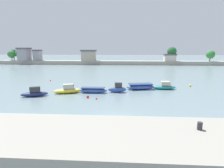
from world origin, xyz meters
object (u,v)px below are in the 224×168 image
(moored_boat_1, at_px, (68,90))
(moored_boat_3, at_px, (117,89))
(mooring_buoy_2, at_px, (64,84))
(mooring_buoy_4, at_px, (96,99))
(mooring_buoy_0, at_px, (190,85))
(mooring_bollard, at_px, (200,126))
(moored_boat_2, at_px, (93,90))
(moored_boat_4, at_px, (140,87))
(mooring_buoy_1, at_px, (88,97))
(moored_boat_0, at_px, (35,93))
(moored_boat_5, at_px, (164,86))
(mooring_buoy_3, at_px, (50,80))

(moored_boat_1, height_order, moored_boat_3, moored_boat_3)
(mooring_buoy_2, distance_m, mooring_buoy_4, 13.78)
(mooring_buoy_0, bearing_deg, mooring_bollard, -108.37)
(mooring_buoy_4, bearing_deg, mooring_buoy_0, 31.26)
(moored_boat_2, relative_size, mooring_buoy_2, 19.73)
(moored_boat_4, height_order, mooring_buoy_1, moored_boat_4)
(mooring_buoy_0, xyz_separation_m, mooring_buoy_2, (-26.51, -0.10, -0.08))
(moored_boat_0, distance_m, mooring_buoy_0, 29.96)
(moored_boat_5, distance_m, mooring_buoy_0, 6.62)
(moored_boat_2, bearing_deg, moored_boat_1, -172.61)
(moored_boat_3, height_order, mooring_buoy_2, moored_boat_3)
(mooring_buoy_3, bearing_deg, moored_boat_0, -77.59)
(mooring_buoy_3, bearing_deg, moored_boat_4, -20.98)
(moored_boat_1, xyz_separation_m, moored_boat_3, (8.75, 1.12, 0.11))
(moored_boat_2, relative_size, moored_boat_3, 1.52)
(moored_boat_0, height_order, moored_boat_4, moored_boat_0)
(moored_boat_3, xyz_separation_m, mooring_buoy_3, (-16.66, 10.79, -0.54))
(moored_boat_4, xyz_separation_m, moored_boat_5, (4.54, 0.49, 0.01))
(moored_boat_5, xyz_separation_m, mooring_buoy_4, (-11.97, -8.07, -0.42))
(moored_boat_2, height_order, mooring_buoy_4, moored_boat_2)
(moored_boat_1, distance_m, mooring_buoy_3, 14.30)
(moored_boat_0, distance_m, mooring_buoy_3, 14.87)
(mooring_buoy_4, bearing_deg, moored_boat_5, 34.00)
(moored_boat_0, xyz_separation_m, moored_boat_3, (13.46, 3.73, 0.13))
(moored_boat_3, height_order, moored_boat_5, moored_boat_3)
(moored_boat_0, distance_m, mooring_buoy_4, 10.43)
(moored_boat_1, relative_size, mooring_buoy_2, 19.33)
(moored_boat_3, bearing_deg, moored_boat_5, 12.61)
(moored_boat_3, distance_m, mooring_buoy_2, 13.10)
(mooring_bollard, xyz_separation_m, mooring_buoy_2, (-17.55, 26.88, -2.85))
(mooring_bollard, height_order, moored_boat_4, mooring_bollard)
(moored_boat_0, xyz_separation_m, moored_boat_2, (9.14, 3.11, -0.07))
(mooring_buoy_3, relative_size, mooring_buoy_4, 1.00)
(mooring_buoy_0, xyz_separation_m, mooring_buoy_3, (-31.51, 4.74, -0.09))
(mooring_bollard, distance_m, mooring_buoy_2, 32.23)
(mooring_bollard, distance_m, mooring_buoy_0, 28.56)
(mooring_bollard, relative_size, moored_boat_5, 0.11)
(mooring_buoy_1, bearing_deg, mooring_buoy_3, 128.99)
(mooring_buoy_1, height_order, mooring_buoy_2, mooring_buoy_1)
(moored_boat_1, xyz_separation_m, mooring_buoy_1, (4.16, -2.99, -0.33))
(mooring_buoy_1, bearing_deg, moored_boat_2, 85.56)
(moored_boat_4, distance_m, mooring_buoy_1, 11.26)
(moored_boat_3, xyz_separation_m, moored_boat_5, (8.87, 3.22, -0.12))
(moored_boat_3, relative_size, mooring_buoy_2, 12.94)
(moored_boat_5, bearing_deg, mooring_buoy_3, 163.34)
(mooring_buoy_1, relative_size, mooring_buoy_2, 1.65)
(mooring_buoy_0, relative_size, mooring_buoy_3, 1.71)
(mooring_buoy_1, height_order, mooring_buoy_4, mooring_buoy_1)
(mooring_buoy_1, relative_size, mooring_buoy_4, 1.73)
(moored_boat_4, relative_size, mooring_buoy_0, 13.64)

